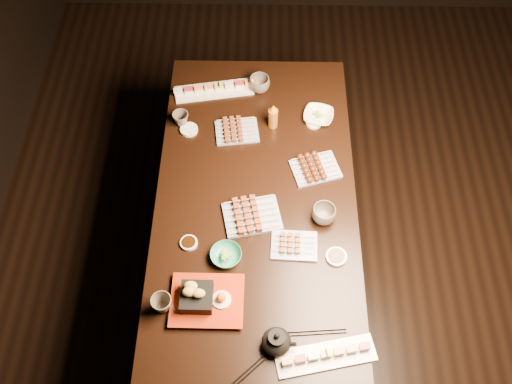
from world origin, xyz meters
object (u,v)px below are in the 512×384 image
dining_table (256,244)px  yakitori_plate_right (294,244)px  sushi_platter_near (326,355)px  yakitori_plate_center (252,214)px  edamame_bowl_cream (318,116)px  tempura_tray (206,297)px  teacup_far_right (259,84)px  teapot (277,340)px  yakitori_plate_left (237,129)px  condiment_bottle (273,116)px  sushi_platter_far (214,88)px  teacup_mid_right (324,214)px  teacup_far_left (181,119)px  edamame_bowl_green (226,256)px  teacup_near_left (162,304)px

dining_table → yakitori_plate_right: size_ratio=9.24×
sushi_platter_near → yakitori_plate_right: bearing=91.2°
yakitori_plate_center → edamame_bowl_cream: yakitori_plate_center is taller
yakitori_plate_center → tempura_tray: 0.43m
yakitori_plate_center → teacup_far_right: teacup_far_right is taller
yakitori_plate_right → teacup_far_right: (-0.16, 0.90, 0.02)m
edamame_bowl_cream → teapot: 1.17m
yakitori_plate_center → tempura_tray: (-0.17, -0.40, 0.02)m
yakitori_plate_left → condiment_bottle: (0.17, 0.05, 0.05)m
yakitori_plate_center → sushi_platter_far: bearing=93.6°
dining_table → condiment_bottle: bearing=78.0°
yakitori_plate_left → teacup_mid_right: bearing=-58.3°
dining_table → teacup_mid_right: size_ratio=17.06×
teacup_far_left → teacup_far_right: (0.38, 0.23, 0.00)m
edamame_bowl_green → tempura_tray: (-0.07, -0.20, 0.03)m
yakitori_plate_right → teacup_far_right: teacup_far_right is taller
yakitori_plate_left → edamame_bowl_green: (-0.02, -0.68, -0.01)m
edamame_bowl_cream → teacup_far_left: teacup_far_left is taller
yakitori_plate_left → edamame_bowl_green: yakitori_plate_left is taller
teacup_mid_right → teacup_far_left: 0.85m
yakitori_plate_center → edamame_bowl_green: bearing=-129.6°
sushi_platter_near → teacup_mid_right: teacup_mid_right is taller
tempura_tray → condiment_bottle: condiment_bottle is taller
teacup_mid_right → edamame_bowl_green: bearing=-154.7°
tempura_tray → teapot: 0.32m
teacup_far_right → teapot: 1.34m
yakitori_plate_left → edamame_bowl_cream: (0.40, 0.10, -0.01)m
yakitori_plate_right → edamame_bowl_cream: size_ratio=1.35×
teacup_near_left → yakitori_plate_left: bearing=73.8°
condiment_bottle → yakitori_plate_center: bearing=-99.7°
sushi_platter_near → teapot: (-0.19, 0.04, 0.03)m
edamame_bowl_green → sushi_platter_near: bearing=-46.1°
sushi_platter_far → tempura_tray: size_ratio=1.36×
dining_table → teacup_near_left: teacup_near_left is taller
dining_table → sushi_platter_far: size_ratio=4.54×
dining_table → sushi_platter_near: size_ratio=4.72×
teacup_near_left → teacup_far_right: bearing=72.8°
teacup_mid_right → teacup_far_right: 0.82m
yakitori_plate_center → teacup_far_right: (0.02, 0.76, 0.01)m
edamame_bowl_green → teacup_near_left: 0.33m
dining_table → teacup_far_right: size_ratio=17.17×
yakitori_plate_left → teapot: bearing=-87.4°
sushi_platter_far → teacup_far_right: 0.23m
edamame_bowl_green → condiment_bottle: bearing=75.0°
sushi_platter_near → yakitori_plate_left: 1.15m
edamame_bowl_cream → teacup_far_right: size_ratio=1.38×
tempura_tray → yakitori_plate_left: bearing=84.6°
edamame_bowl_cream → dining_table: bearing=-120.7°
dining_table → sushi_platter_near: 0.84m
edamame_bowl_cream → teacup_far_right: 0.35m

